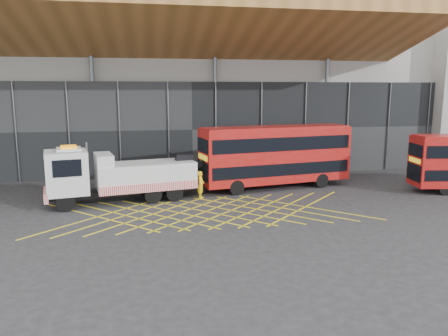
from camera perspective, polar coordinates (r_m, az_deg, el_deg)
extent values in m
plane|color=#242427|center=(26.63, -5.84, -5.85)|extent=(120.00, 120.00, 0.00)
cube|color=yellow|center=(26.74, -16.21, -6.13)|extent=(7.16, 7.16, 0.01)
cube|color=yellow|center=(26.74, -16.21, -6.13)|extent=(7.16, 7.16, 0.01)
cube|color=yellow|center=(26.61, -12.76, -6.06)|extent=(7.16, 7.16, 0.01)
cube|color=yellow|center=(26.61, -12.76, -6.06)|extent=(7.16, 7.16, 0.01)
cube|color=yellow|center=(26.57, -9.30, -5.96)|extent=(7.16, 7.16, 0.01)
cube|color=yellow|center=(26.57, -9.30, -5.96)|extent=(7.16, 7.16, 0.01)
cube|color=yellow|center=(26.63, -5.84, -5.84)|extent=(7.16, 7.16, 0.01)
cube|color=yellow|center=(26.63, -5.84, -5.84)|extent=(7.16, 7.16, 0.01)
cube|color=yellow|center=(26.78, -2.40, -5.70)|extent=(7.16, 7.16, 0.01)
cube|color=yellow|center=(26.78, -2.40, -5.70)|extent=(7.16, 7.16, 0.01)
cube|color=yellow|center=(27.03, 0.98, -5.54)|extent=(7.16, 7.16, 0.01)
cube|color=yellow|center=(27.03, 0.98, -5.54)|extent=(7.16, 7.16, 0.01)
cube|color=yellow|center=(27.37, 4.28, -5.37)|extent=(7.16, 7.16, 0.01)
cube|color=yellow|center=(27.37, 4.28, -5.37)|extent=(7.16, 7.16, 0.01)
cube|color=yellow|center=(27.80, 7.49, -5.19)|extent=(7.16, 7.16, 0.01)
cube|color=yellow|center=(27.80, 7.49, -5.19)|extent=(7.16, 7.16, 0.01)
cube|color=yellow|center=(28.31, 10.59, -4.99)|extent=(7.16, 7.16, 0.01)
cube|color=yellow|center=(28.31, 10.59, -4.99)|extent=(7.16, 7.16, 0.01)
cube|color=#969791|center=(44.73, -5.29, 12.27)|extent=(55.00, 14.00, 18.00)
cube|color=black|center=(37.58, -4.23, 5.06)|extent=(55.00, 0.80, 8.00)
cube|color=brown|center=(33.85, -7.26, 17.17)|extent=(40.00, 11.93, 4.07)
cylinder|color=#595B60|center=(37.35, -16.59, 6.18)|extent=(0.36, 0.36, 10.00)
cylinder|color=#595B60|center=(37.56, -1.16, 6.62)|extent=(0.36, 0.36, 10.00)
cylinder|color=#595B60|center=(40.33, 13.12, 6.60)|extent=(0.36, 0.36, 10.00)
cube|color=black|center=(29.70, -12.86, -2.93)|extent=(9.87, 3.03, 0.36)
cube|color=silver|center=(29.09, -19.86, -0.52)|extent=(2.97, 3.05, 2.70)
cube|color=black|center=(29.00, -22.41, 0.22)|extent=(0.52, 2.25, 1.14)
cube|color=red|center=(29.35, -22.23, -3.28)|extent=(0.81, 2.70, 0.57)
cube|color=orange|center=(28.86, -19.64, 2.61)|extent=(1.17, 1.41, 0.12)
cube|color=silver|center=(29.74, -10.17, -0.87)|extent=(6.84, 3.86, 1.66)
cube|color=red|center=(28.59, -9.59, -2.57)|extent=(6.32, 1.38, 0.57)
cube|color=silver|center=(29.13, -15.45, 1.08)|extent=(1.53, 2.65, 0.73)
cube|color=black|center=(30.22, -5.21, 1.32)|extent=(1.33, 0.76, 0.52)
cube|color=black|center=(30.61, -3.33, 0.48)|extent=(2.30, 0.82, 1.12)
cylinder|color=black|center=(28.36, -19.99, -4.23)|extent=(1.19, 0.59, 1.14)
cylinder|color=black|center=(30.48, -20.14, -3.27)|extent=(1.19, 0.59, 1.14)
cylinder|color=black|center=(29.32, -6.48, -3.22)|extent=(1.19, 0.59, 1.14)
cylinder|color=black|center=(31.38, -7.54, -2.35)|extent=(1.19, 0.59, 1.14)
cylinder|color=#595B60|center=(30.09, -17.43, 1.06)|extent=(0.15, 0.15, 2.29)
cube|color=#9E0F0C|center=(32.96, 6.77, 1.78)|extent=(11.71, 4.65, 4.03)
cube|color=black|center=(33.11, 6.74, 0.16)|extent=(11.28, 4.63, 0.88)
cube|color=black|center=(32.84, 6.81, 3.37)|extent=(11.28, 4.63, 0.99)
cube|color=black|center=(30.95, -2.76, -0.39)|extent=(0.48, 2.30, 1.35)
cube|color=black|center=(30.67, -2.79, 2.95)|extent=(0.48, 2.30, 0.99)
cube|color=yellow|center=(30.79, -2.79, 1.42)|extent=(0.39, 1.83, 0.36)
cube|color=#9E0F0C|center=(32.73, 6.85, 5.32)|extent=(11.45, 4.40, 0.12)
cylinder|color=black|center=(30.79, 1.65, -2.57)|extent=(1.12, 0.50, 1.08)
cylinder|color=black|center=(32.93, 0.12, -1.72)|extent=(1.12, 0.50, 1.08)
cylinder|color=black|center=(33.96, 12.61, -1.61)|extent=(1.12, 0.50, 1.08)
cylinder|color=black|center=(35.91, 10.58, -0.90)|extent=(1.12, 0.50, 1.08)
cube|color=black|center=(34.33, 23.54, -0.50)|extent=(0.34, 2.06, 1.20)
cube|color=black|center=(34.09, 23.73, 2.16)|extent=(0.34, 2.06, 0.87)
cube|color=yellow|center=(34.18, 23.63, 0.94)|extent=(0.28, 1.64, 0.32)
cylinder|color=black|center=(34.48, 26.95, -2.41)|extent=(0.99, 0.40, 0.96)
cylinder|color=black|center=(36.24, 25.39, -1.72)|extent=(0.99, 0.40, 0.96)
imported|color=yellow|center=(29.85, -3.05, -2.20)|extent=(0.63, 0.79, 1.88)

